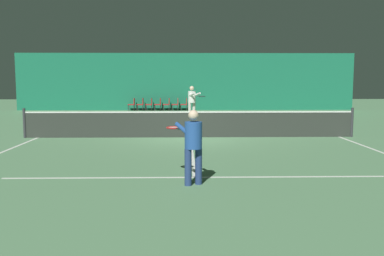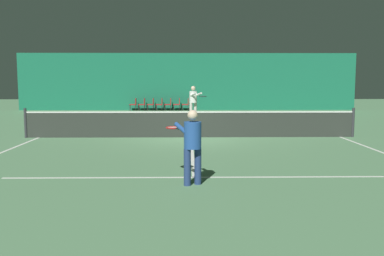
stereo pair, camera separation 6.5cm
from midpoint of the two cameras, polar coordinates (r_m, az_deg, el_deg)
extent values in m
plane|color=#56845B|center=(15.57, -0.10, -1.25)|extent=(60.00, 60.00, 0.00)
cube|color=#196B4C|center=(29.31, -0.53, 6.19)|extent=(23.00, 0.12, 3.87)
cube|color=silver|center=(27.41, -0.49, 2.12)|extent=(11.00, 0.10, 0.00)
cube|color=silver|center=(21.93, -0.36, 1.01)|extent=(8.25, 0.10, 0.00)
cube|color=silver|center=(9.27, 0.53, -6.59)|extent=(8.25, 0.10, 0.00)
cube|color=silver|center=(16.43, -19.65, -1.22)|extent=(0.10, 23.80, 0.00)
cube|color=silver|center=(16.59, 19.26, -1.13)|extent=(0.10, 23.80, 0.00)
cube|color=silver|center=(15.57, -0.10, -1.24)|extent=(0.10, 12.80, 0.00)
cube|color=#2D332D|center=(15.51, -0.10, 0.49)|extent=(11.90, 0.02, 0.95)
cube|color=white|center=(15.47, -0.10, 2.15)|extent=(11.90, 0.02, 0.05)
cylinder|color=#333338|center=(16.52, -21.20, 0.63)|extent=(0.10, 0.10, 1.07)
cylinder|color=#333338|center=(16.70, 20.78, 0.70)|extent=(0.10, 0.10, 1.07)
cylinder|color=navy|center=(8.50, -0.41, -5.26)|extent=(0.19, 0.19, 0.74)
cylinder|color=navy|center=(8.61, 1.00, -5.12)|extent=(0.19, 0.19, 0.74)
cylinder|color=#234C99|center=(8.45, 0.30, -0.97)|extent=(0.46, 0.46, 0.53)
sphere|color=beige|center=(8.41, 0.30, 1.73)|extent=(0.20, 0.20, 0.20)
cylinder|color=#234C99|center=(8.59, -1.24, -0.03)|extent=(0.30, 0.50, 0.21)
cylinder|color=#234C99|center=(8.71, 0.40, 0.06)|extent=(0.30, 0.50, 0.21)
cylinder|color=black|center=(9.01, -1.52, -0.14)|extent=(0.16, 0.29, 0.03)
torus|color=red|center=(9.28, -2.31, 0.05)|extent=(0.44, 0.44, 0.03)
cylinder|color=silver|center=(9.28, -2.31, 0.05)|extent=(0.37, 0.37, 0.00)
cylinder|color=beige|center=(23.09, 0.52, 2.35)|extent=(0.22, 0.22, 0.85)
cylinder|color=beige|center=(22.95, -0.05, 2.33)|extent=(0.22, 0.22, 0.85)
cylinder|color=white|center=(22.98, 0.24, 4.17)|extent=(0.55, 0.55, 0.62)
sphere|color=beige|center=(22.96, 0.24, 5.33)|extent=(0.24, 0.24, 0.24)
cylinder|color=white|center=(22.82, 0.95, 4.51)|extent=(0.39, 0.56, 0.25)
cylinder|color=white|center=(22.65, 0.27, 4.49)|extent=(0.39, 0.56, 0.25)
cylinder|color=black|center=(22.37, 1.21, 4.27)|extent=(0.18, 0.28, 0.03)
torus|color=black|center=(22.12, 1.64, 4.25)|extent=(0.45, 0.45, 0.03)
cylinder|color=silver|center=(22.12, 1.64, 4.25)|extent=(0.38, 0.38, 0.00)
cylinder|color=#2D2D2D|center=(29.24, -8.14, 2.71)|extent=(0.03, 0.03, 0.39)
cylinder|color=#2D2D2D|center=(28.86, -8.23, 2.66)|extent=(0.03, 0.03, 0.39)
cylinder|color=#2D2D2D|center=(29.19, -7.40, 2.71)|extent=(0.03, 0.03, 0.39)
cylinder|color=#2D2D2D|center=(28.82, -7.48, 2.66)|extent=(0.03, 0.03, 0.39)
cube|color=#A51E1E|center=(29.01, -7.82, 3.12)|extent=(0.44, 0.44, 0.05)
cube|color=#A51E1E|center=(28.98, -7.43, 3.56)|extent=(0.04, 0.44, 0.40)
cylinder|color=#2D2D2D|center=(29.17, -6.99, 2.71)|extent=(0.03, 0.03, 0.39)
cylinder|color=#2D2D2D|center=(28.79, -7.07, 2.66)|extent=(0.03, 0.03, 0.39)
cylinder|color=#2D2D2D|center=(29.13, -6.25, 2.72)|extent=(0.03, 0.03, 0.39)
cylinder|color=#2D2D2D|center=(28.76, -6.32, 2.67)|extent=(0.03, 0.03, 0.39)
cube|color=#A51E1E|center=(28.95, -6.66, 3.13)|extent=(0.44, 0.44, 0.05)
cube|color=#A51E1E|center=(28.92, -6.28, 3.57)|extent=(0.04, 0.44, 0.40)
cylinder|color=#2D2D2D|center=(29.12, -5.85, 2.72)|extent=(0.03, 0.03, 0.39)
cylinder|color=#2D2D2D|center=(28.74, -5.91, 2.67)|extent=(0.03, 0.03, 0.39)
cylinder|color=#2D2D2D|center=(29.09, -5.10, 2.73)|extent=(0.03, 0.03, 0.39)
cylinder|color=#2D2D2D|center=(28.71, -5.15, 2.68)|extent=(0.03, 0.03, 0.39)
cube|color=#A51E1E|center=(28.90, -5.51, 3.13)|extent=(0.44, 0.44, 0.05)
cube|color=#A51E1E|center=(28.87, -5.12, 3.58)|extent=(0.04, 0.44, 0.40)
cylinder|color=#2D2D2D|center=(29.07, -4.69, 2.73)|extent=(0.03, 0.03, 0.39)
cylinder|color=#2D2D2D|center=(28.69, -4.74, 2.68)|extent=(0.03, 0.03, 0.39)
cylinder|color=#2D2D2D|center=(29.05, -3.95, 2.73)|extent=(0.03, 0.03, 0.39)
cylinder|color=#2D2D2D|center=(28.67, -3.98, 2.68)|extent=(0.03, 0.03, 0.39)
cube|color=#A51E1E|center=(28.86, -4.35, 3.14)|extent=(0.44, 0.44, 0.05)
cube|color=#A51E1E|center=(28.83, -3.95, 3.59)|extent=(0.04, 0.44, 0.40)
cylinder|color=#2D2D2D|center=(29.04, -3.54, 2.73)|extent=(0.03, 0.03, 0.39)
cylinder|color=#2D2D2D|center=(28.66, -3.57, 2.68)|extent=(0.03, 0.03, 0.39)
cylinder|color=#2D2D2D|center=(29.03, -2.79, 2.74)|extent=(0.03, 0.03, 0.39)
cylinder|color=#2D2D2D|center=(28.65, -2.81, 2.69)|extent=(0.03, 0.03, 0.39)
cube|color=#A51E1E|center=(28.83, -3.18, 3.15)|extent=(0.44, 0.44, 0.05)
cube|color=#A51E1E|center=(28.81, -2.79, 3.59)|extent=(0.04, 0.44, 0.40)
cylinder|color=#2D2D2D|center=(29.02, -2.38, 2.74)|extent=(0.03, 0.03, 0.39)
cylinder|color=#2D2D2D|center=(28.64, -2.40, 2.69)|extent=(0.03, 0.03, 0.39)
cylinder|color=#2D2D2D|center=(29.01, -1.63, 2.74)|extent=(0.03, 0.03, 0.39)
cylinder|color=#2D2D2D|center=(28.63, -1.64, 2.69)|extent=(0.03, 0.03, 0.39)
cube|color=#A51E1E|center=(28.81, -2.02, 3.15)|extent=(0.44, 0.44, 0.05)
cube|color=#A51E1E|center=(28.80, -1.62, 3.60)|extent=(0.04, 0.44, 0.40)
cylinder|color=#2D2D2D|center=(29.01, -1.23, 2.74)|extent=(0.03, 0.03, 0.39)
cylinder|color=#2D2D2D|center=(28.63, -1.23, 2.69)|extent=(0.03, 0.03, 0.39)
cylinder|color=#2D2D2D|center=(29.01, -0.47, 2.74)|extent=(0.03, 0.03, 0.39)
cylinder|color=#2D2D2D|center=(28.63, -0.47, 2.69)|extent=(0.03, 0.03, 0.39)
cube|color=#A51E1E|center=(28.81, -0.85, 3.15)|extent=(0.44, 0.44, 0.05)
cube|color=#A51E1E|center=(28.80, -0.45, 3.60)|extent=(0.04, 0.44, 0.40)
camera|label=1|loc=(0.03, -89.83, 0.02)|focal=40.00mm
camera|label=2|loc=(0.03, 90.17, -0.02)|focal=40.00mm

